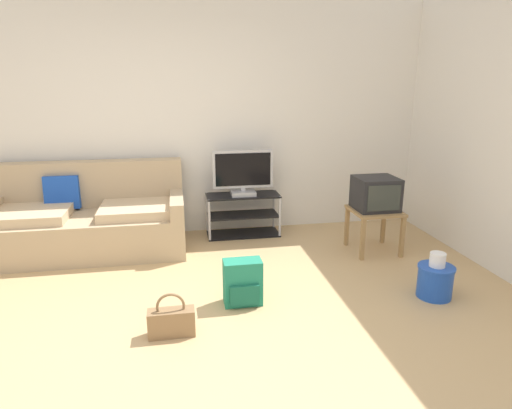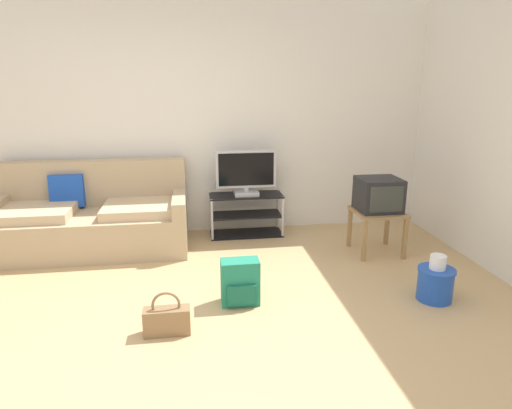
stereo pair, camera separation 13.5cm
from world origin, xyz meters
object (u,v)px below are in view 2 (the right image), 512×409
(flat_tv, at_px, (246,173))
(backpack, at_px, (240,282))
(cleaning_bucket, at_px, (436,281))
(side_table, at_px, (377,218))
(handbag, at_px, (167,320))
(crt_tv, at_px, (379,194))
(tv_stand, at_px, (246,215))
(couch, at_px, (92,219))

(flat_tv, distance_m, backpack, 1.78)
(cleaning_bucket, bearing_deg, side_table, 93.44)
(side_table, xyz_separation_m, handbag, (-2.15, -1.30, -0.28))
(crt_tv, relative_size, handbag, 1.27)
(backpack, bearing_deg, cleaning_bucket, 7.14)
(handbag, bearing_deg, side_table, 31.29)
(tv_stand, bearing_deg, couch, -173.52)
(flat_tv, distance_m, crt_tv, 1.50)
(handbag, bearing_deg, flat_tv, 67.74)
(flat_tv, bearing_deg, crt_tv, -29.34)
(tv_stand, bearing_deg, cleaning_bucket, -53.70)
(backpack, relative_size, handbag, 1.13)
(crt_tv, bearing_deg, couch, 169.50)
(backpack, bearing_deg, handbag, -133.38)
(cleaning_bucket, bearing_deg, couch, 151.60)
(couch, distance_m, backpack, 2.10)
(tv_stand, relative_size, crt_tv, 2.00)
(flat_tv, bearing_deg, handbag, -112.26)
(flat_tv, bearing_deg, backpack, -98.84)
(crt_tv, bearing_deg, tv_stand, 149.91)
(crt_tv, height_order, handbag, crt_tv)
(side_table, bearing_deg, handbag, -148.71)
(crt_tv, relative_size, backpack, 1.12)
(tv_stand, distance_m, flat_tv, 0.51)
(flat_tv, bearing_deg, side_table, -29.88)
(flat_tv, xyz_separation_m, handbag, (-0.84, -2.05, -0.64))
(couch, distance_m, tv_stand, 1.73)
(couch, height_order, tv_stand, couch)
(side_table, bearing_deg, cleaning_bucket, -86.56)
(couch, height_order, crt_tv, couch)
(backpack, bearing_deg, couch, 147.46)
(couch, distance_m, cleaning_bucket, 3.52)
(couch, xyz_separation_m, side_table, (3.02, -0.58, 0.05))
(side_table, height_order, backpack, side_table)
(couch, bearing_deg, backpack, -45.74)
(crt_tv, xyz_separation_m, handbag, (-2.15, -1.32, -0.53))
(side_table, relative_size, crt_tv, 1.16)
(backpack, height_order, handbag, backpack)
(tv_stand, xyz_separation_m, cleaning_bucket, (1.37, -1.87, -0.08))
(flat_tv, bearing_deg, couch, -174.25)
(couch, relative_size, flat_tv, 2.92)
(crt_tv, xyz_separation_m, cleaning_bucket, (0.07, -1.11, -0.47))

